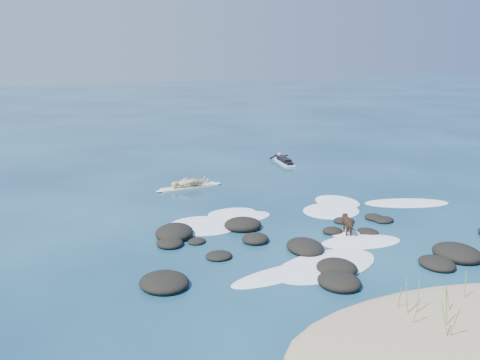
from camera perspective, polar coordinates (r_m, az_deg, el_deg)
name	(u,v)px	position (r m, az deg, el deg)	size (l,w,h in m)	color
ground	(298,226)	(20.15, 6.21, -4.89)	(160.00, 160.00, 0.00)	#0A2642
sand_dune	(460,332)	(14.06, 22.42, -14.78)	(9.00, 4.40, 0.60)	#9E8966
dune_grass	(457,304)	(14.03, 22.14, -12.16)	(3.14, 1.90, 1.22)	olive
reef_rocks	(309,248)	(17.78, 7.39, -7.19)	(13.60, 7.34, 0.54)	black
breaking_foam	(311,228)	(19.99, 7.60, -5.06)	(12.57, 8.49, 0.12)	white
standing_surfer_rig	(189,173)	(25.13, -5.45, 0.76)	(3.33, 0.91, 1.89)	#EBE8BC
paddling_surfer_rig	(284,160)	(30.67, 4.69, 2.09)	(1.16, 2.60, 0.45)	white
dog	(347,222)	(19.37, 11.39, -4.41)	(0.50, 1.09, 0.71)	black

